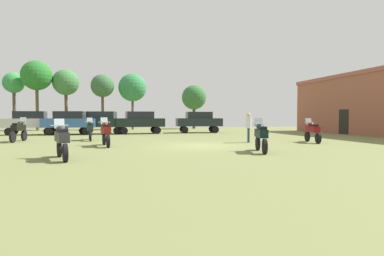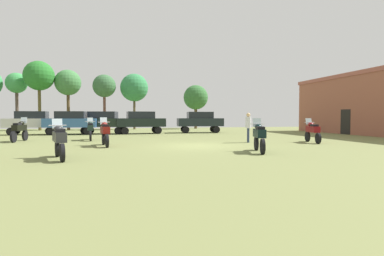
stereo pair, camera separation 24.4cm
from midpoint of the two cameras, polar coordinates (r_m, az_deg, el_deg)
The scene contains 19 objects.
ground_plane at distance 16.07m, azimuth 0.85°, elevation -3.42°, with size 44.00×52.00×0.02m.
motorcycle_1 at distance 12.00m, azimuth -23.88°, elevation -1.98°, with size 0.85×2.15×1.48m.
motorcycle_2 at distance 20.90m, azimuth -18.98°, elevation -0.22°, with size 0.63×2.18×1.48m.
motorcycle_3 at distance 21.55m, azimuth -30.14°, elevation -0.28°, with size 0.62×2.23×1.51m.
motorcycle_4 at distance 19.45m, azimuth 21.41°, elevation -0.46°, with size 0.72×2.13×1.45m.
motorcycle_5 at distance 13.54m, azimuth 12.37°, elevation -1.39°, with size 0.77×2.10×1.48m.
motorcycle_6 at distance 16.51m, azimuth -16.35°, elevation -0.74°, with size 0.70×2.28×1.51m.
car_1 at distance 28.21m, azimuth -16.83°, elevation 1.30°, with size 4.55×2.53×2.00m.
car_2 at distance 29.22m, azimuth -28.35°, elevation 1.16°, with size 4.37×1.97×2.00m.
car_3 at distance 29.04m, azimuth 1.06°, elevation 1.42°, with size 4.41×2.08×2.00m.
car_4 at distance 27.71m, azimuth -10.09°, elevation 1.35°, with size 4.46×2.21×2.00m.
car_5 at distance 27.97m, azimuth -22.27°, elevation 1.22°, with size 4.39×2.02×2.00m.
person_1 at distance 18.40m, azimuth 10.24°, elevation 0.53°, with size 0.45×0.45×1.77m.
tree_1 at distance 37.97m, azimuth -27.40°, elevation 8.70°, with size 3.26×3.26×7.71m.
tree_2 at distance 38.87m, azimuth 0.20°, elevation 5.75°, with size 3.13×3.13×5.57m.
tree_4 at distance 37.46m, azimuth -11.34°, elevation 7.44°, with size 3.34×3.34×6.71m.
tree_5 at distance 38.14m, azimuth -22.86°, elevation 7.83°, with size 2.95×2.95×6.97m.
tree_6 at distance 37.21m, azimuth -16.72°, elevation 7.52°, with size 2.67×2.67×6.48m.
tree_7 at distance 40.13m, azimuth -30.71°, elevation 7.16°, with size 2.32×2.32×6.55m.
Camera 1 is at (-3.98, -15.49, 1.58)m, focal length 28.30 mm.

